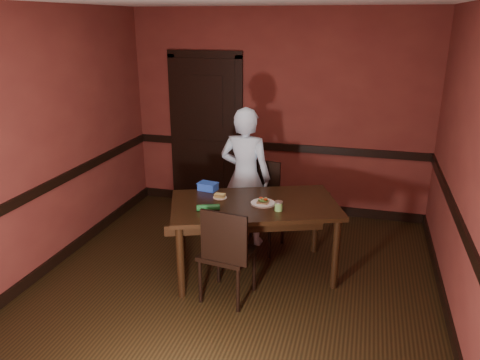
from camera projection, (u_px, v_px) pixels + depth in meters
The scene contains 21 objects.
floor at pixel (231, 292), 4.59m from camera, with size 4.00×4.50×0.01m, color black.
wall_back at pixel (278, 114), 6.21m from camera, with size 4.00×0.02×2.70m, color maroon.
wall_front at pixel (88, 298), 2.10m from camera, with size 4.00×0.02×2.70m, color maroon.
wall_left at pixel (37, 145), 4.65m from camera, with size 0.02×4.50×2.70m, color maroon.
wall_right at pixel (474, 180), 3.66m from camera, with size 0.02×4.50×2.70m, color maroon.
dado_back at pixel (276, 147), 6.34m from camera, with size 4.00×0.03×0.10m, color black.
dado_left at pixel (45, 188), 4.79m from camera, with size 0.03×4.50×0.10m, color black.
dado_right at pixel (463, 232), 3.81m from camera, with size 0.03×4.50×0.10m, color black.
baseboard_back at pixel (275, 204), 6.61m from camera, with size 4.00×0.03×0.12m, color black.
baseboard_left at pixel (55, 261), 5.07m from camera, with size 0.03×4.50×0.12m, color black.
baseboard_right at pixel (448, 319), 4.08m from camera, with size 0.03×4.50×0.12m, color black.
door at pixel (206, 129), 6.51m from camera, with size 1.05×0.07×2.20m.
dining_table at pixel (254, 238), 4.85m from camera, with size 1.67×0.94×0.78m, color black.
chair_far at pixel (260, 207), 5.35m from camera, with size 0.47×0.47×1.00m, color black, non-canonical shape.
chair_near at pixel (227, 251), 4.38m from camera, with size 0.45×0.45×0.96m, color black, non-canonical shape.
person at pixel (245, 177), 5.39m from camera, with size 0.59×0.39×1.63m, color silver.
sandwich_plate at pixel (263, 202), 4.69m from camera, with size 0.25×0.25×0.06m.
sauce_jar at pixel (279, 206), 4.52m from camera, with size 0.08×0.08×0.10m.
cheese_saucer at pixel (220, 196), 4.85m from camera, with size 0.14×0.14×0.05m.
food_tub at pixel (208, 186), 5.06m from camera, with size 0.23×0.17×0.09m.
wrapped_veg at pixel (208, 207), 4.53m from camera, with size 0.06×0.06×0.22m, color #144A1D.
Camera 1 is at (1.14, -3.82, 2.54)m, focal length 35.00 mm.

